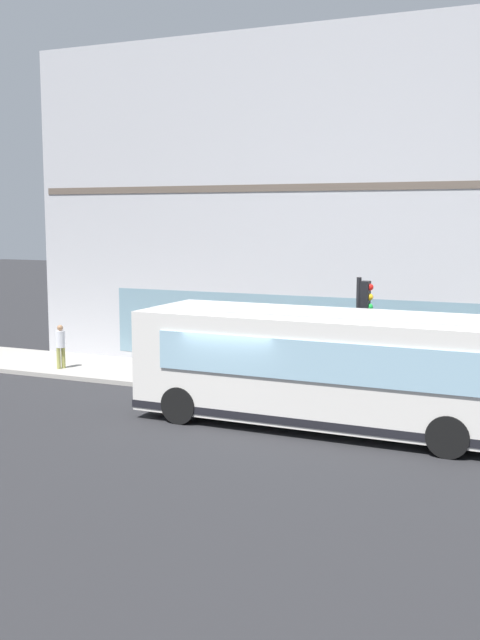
# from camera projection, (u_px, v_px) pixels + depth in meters

# --- Properties ---
(ground) EXTENTS (120.00, 120.00, 0.00)m
(ground) POSITION_uv_depth(u_px,v_px,m) (240.00, 423.00, 20.52)
(ground) COLOR #262628
(sidewalk_curb) EXTENTS (3.66, 40.00, 0.15)m
(sidewalk_curb) POSITION_uv_depth(u_px,v_px,m) (296.00, 387.00, 24.52)
(sidewalk_curb) COLOR #9E9991
(sidewalk_curb) RESTS_ON ground
(building_corner) EXTENTS (7.35, 22.17, 11.70)m
(building_corner) POSITION_uv_depth(u_px,v_px,m) (347.00, 207.00, 28.71)
(building_corner) COLOR #A8A8AD
(building_corner) RESTS_ON ground
(city_bus_nearside) EXTENTS (2.72, 10.08, 3.07)m
(city_bus_nearside) POSITION_uv_depth(u_px,v_px,m) (322.00, 370.00, 19.81)
(city_bus_nearside) COLOR silver
(city_bus_nearside) RESTS_ON ground
(traffic_light_near_corner) EXTENTS (0.32, 0.49, 3.61)m
(traffic_light_near_corner) POSITION_uv_depth(u_px,v_px,m) (363.00, 316.00, 21.84)
(traffic_light_near_corner) COLOR black
(traffic_light_near_corner) RESTS_ON sidewalk_curb
(fire_hydrant) EXTENTS (0.35, 0.35, 0.74)m
(fire_hydrant) POSITION_uv_depth(u_px,v_px,m) (294.00, 374.00, 24.37)
(fire_hydrant) COLOR red
(fire_hydrant) RESTS_ON sidewalk_curb
(pedestrian_by_light_pole) EXTENTS (0.32, 0.32, 1.66)m
(pedestrian_by_light_pole) POSITION_uv_depth(u_px,v_px,m) (466.00, 362.00, 23.19)
(pedestrian_by_light_pole) COLOR #3F8C4C
(pedestrian_by_light_pole) RESTS_ON sidewalk_curb
(pedestrian_near_hydrant) EXTENTS (0.32, 0.32, 1.55)m
(pedestrian_near_hydrant) POSITION_uv_depth(u_px,v_px,m) (61.00, 344.00, 26.98)
(pedestrian_near_hydrant) COLOR #99994C
(pedestrian_near_hydrant) RESTS_ON sidewalk_curb
(pedestrian_walking_along_curb) EXTENTS (0.32, 0.32, 1.56)m
(pedestrian_walking_along_curb) POSITION_uv_depth(u_px,v_px,m) (387.00, 361.00, 23.71)
(pedestrian_walking_along_curb) COLOR #3F8C4C
(pedestrian_walking_along_curb) RESTS_ON sidewalk_curb
(newspaper_vending_box) EXTENTS (0.44, 0.43, 0.90)m
(newspaper_vending_box) POSITION_uv_depth(u_px,v_px,m) (191.00, 368.00, 24.84)
(newspaper_vending_box) COLOR #BF3F19
(newspaper_vending_box) RESTS_ON sidewalk_curb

